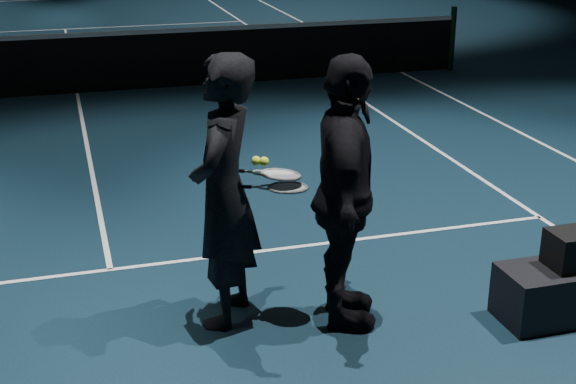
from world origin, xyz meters
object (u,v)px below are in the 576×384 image
player_a (224,193)px  player_b (345,195)px  racket_lower (288,188)px  tennis_balls (260,159)px  racket_upper (281,175)px

player_a → player_b: 0.85m
player_a → racket_lower: size_ratio=2.92×
player_b → tennis_balls: (-0.56, 0.20, 0.26)m
racket_lower → racket_upper: (-0.03, 0.05, 0.08)m
player_a → racket_upper: bearing=105.4°
player_a → tennis_balls: bearing=100.8°
racket_upper → racket_lower: bearing=-42.7°
racket_lower → racket_upper: 0.10m
tennis_balls → racket_upper: bearing=-5.7°
player_b → racket_lower: (-0.38, 0.13, 0.05)m
player_a → racket_upper: (0.39, -0.09, 0.13)m
tennis_balls → player_a: bearing=161.9°
racket_upper → tennis_balls: size_ratio=5.67×
player_a → player_b: bearing=99.7°
player_a → racket_lower: bearing=99.7°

